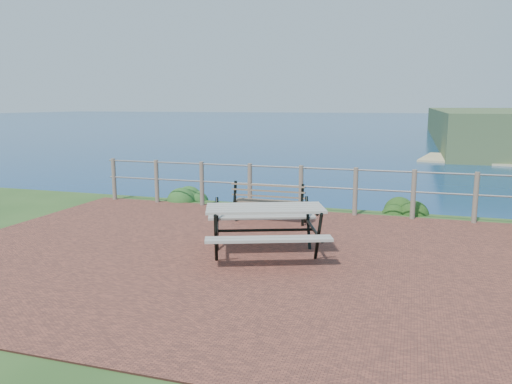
% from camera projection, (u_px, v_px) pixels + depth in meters
% --- Properties ---
extents(ground, '(10.00, 7.00, 0.12)m').
position_uv_depth(ground, '(253.00, 257.00, 7.60)').
color(ground, brown).
rests_on(ground, ground).
extents(ocean, '(1200.00, 1200.00, 0.00)m').
position_uv_depth(ocean, '(408.00, 110.00, 195.48)').
color(ocean, navy).
rests_on(ocean, ground).
extents(safety_railing, '(9.40, 0.10, 1.00)m').
position_uv_depth(safety_railing, '(301.00, 186.00, 10.65)').
color(safety_railing, '#6B5B4C').
rests_on(safety_railing, ground).
extents(picnic_table, '(1.92, 1.46, 0.75)m').
position_uv_depth(picnic_table, '(265.00, 225.00, 7.60)').
color(picnic_table, gray).
rests_on(picnic_table, ground).
extents(park_bench, '(1.45, 0.37, 0.81)m').
position_uv_depth(park_bench, '(271.00, 196.00, 9.72)').
color(park_bench, brown).
rests_on(park_bench, ground).
extents(shrub_lip_west, '(0.71, 0.71, 0.43)m').
position_uv_depth(shrub_lip_west, '(189.00, 200.00, 12.09)').
color(shrub_lip_west, '#26531F').
rests_on(shrub_lip_west, ground).
extents(shrub_lip_east, '(0.69, 0.69, 0.40)m').
position_uv_depth(shrub_lip_east, '(404.00, 211.00, 10.85)').
color(shrub_lip_east, '#1F3F13').
rests_on(shrub_lip_east, ground).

